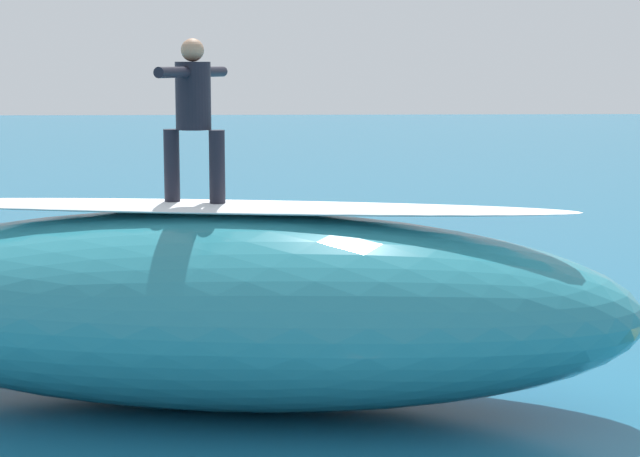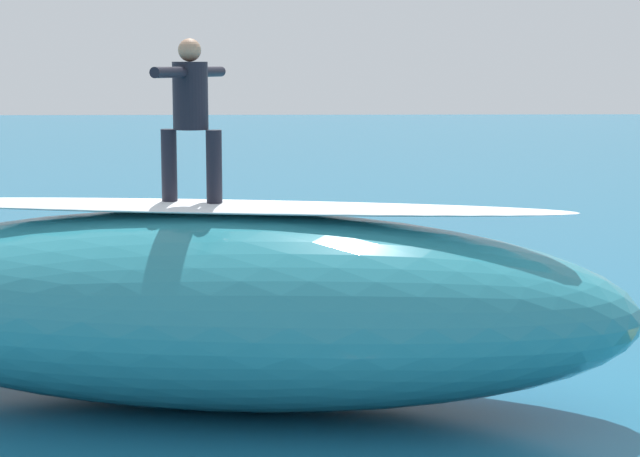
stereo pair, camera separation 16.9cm
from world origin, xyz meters
name	(u,v)px [view 2 (the right image)]	position (x,y,z in m)	size (l,w,h in m)	color
ground_plane	(220,344)	(0.00, 0.00, 0.00)	(120.00, 120.00, 0.00)	#196084
wave_crest	(219,308)	(-0.14, 2.29, 0.93)	(7.83, 2.62, 1.86)	teal
wave_foam_lip	(218,207)	(-0.14, 2.29, 1.90)	(6.65, 0.92, 0.08)	white
surfboard_riding	(192,207)	(0.10, 2.25, 1.90)	(2.04, 0.47, 0.07)	silver
surfer_riding	(191,108)	(0.10, 2.25, 2.82)	(0.59, 1.39, 1.53)	black
surfboard_paddling	(410,306)	(-2.43, -1.85, 0.04)	(2.36, 0.50, 0.09)	yellow
surfer_paddling	(415,291)	(-2.50, -1.95, 0.21)	(1.16, 1.42, 0.30)	black
foam_patch_near	(95,310)	(1.69, -1.54, 0.08)	(0.96, 0.77, 0.16)	white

